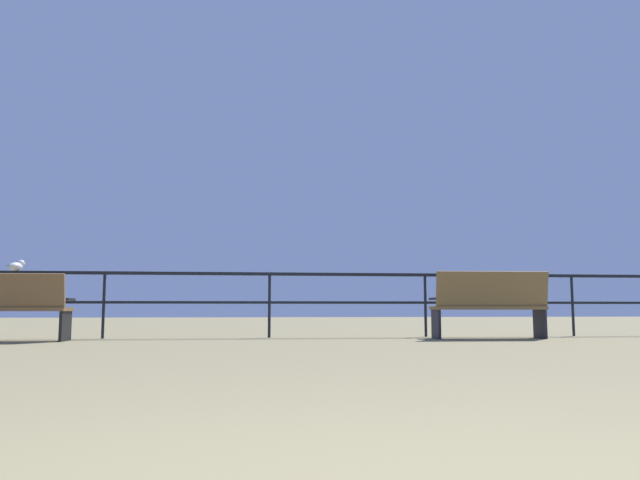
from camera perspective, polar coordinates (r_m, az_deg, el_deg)
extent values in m
cube|color=black|center=(9.77, -4.67, -3.15)|extent=(25.15, 0.05, 0.05)
cube|color=black|center=(9.75, -4.70, -5.77)|extent=(25.15, 0.04, 0.04)
cylinder|color=black|center=(9.98, -19.35, -5.74)|extent=(0.04, 0.04, 0.99)
cylinder|color=black|center=(9.75, -4.70, -6.06)|extent=(0.04, 0.04, 0.99)
cylinder|color=black|center=(10.16, 9.71, -6.00)|extent=(0.04, 0.04, 0.99)
cylinder|color=black|center=(11.13, 22.29, -5.64)|extent=(0.04, 0.04, 0.99)
cube|color=brown|center=(9.62, -26.31, -5.76)|extent=(1.46, 0.52, 0.05)
cube|color=brown|center=(9.41, -26.72, -4.25)|extent=(1.45, 0.17, 0.49)
cube|color=black|center=(9.40, -22.46, -7.28)|extent=(0.05, 0.44, 0.44)
cube|color=black|center=(9.58, -22.03, -5.11)|extent=(0.05, 0.34, 0.04)
cube|color=brown|center=(9.77, 15.24, -6.07)|extent=(1.71, 0.54, 0.05)
cube|color=brown|center=(9.57, 15.62, -4.43)|extent=(1.70, 0.21, 0.55)
cube|color=black|center=(10.07, 19.65, -7.24)|extent=(0.06, 0.42, 0.46)
cube|color=black|center=(10.23, 19.16, -5.16)|extent=(0.05, 0.33, 0.04)
cube|color=black|center=(9.53, 10.67, -7.57)|extent=(0.06, 0.42, 0.46)
cube|color=black|center=(9.71, 10.35, -5.37)|extent=(0.05, 0.33, 0.04)
ellipsoid|color=white|center=(10.36, -26.28, -2.21)|extent=(0.22, 0.26, 0.13)
ellipsoid|color=gray|center=(10.37, -26.28, -2.11)|extent=(0.18, 0.23, 0.04)
sphere|color=white|center=(10.44, -25.89, -1.95)|extent=(0.10, 0.10, 0.10)
cone|color=gold|center=(10.50, -25.62, -1.98)|extent=(0.06, 0.06, 0.04)
cube|color=gray|center=(10.27, -26.75, -2.12)|extent=(0.08, 0.10, 0.02)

